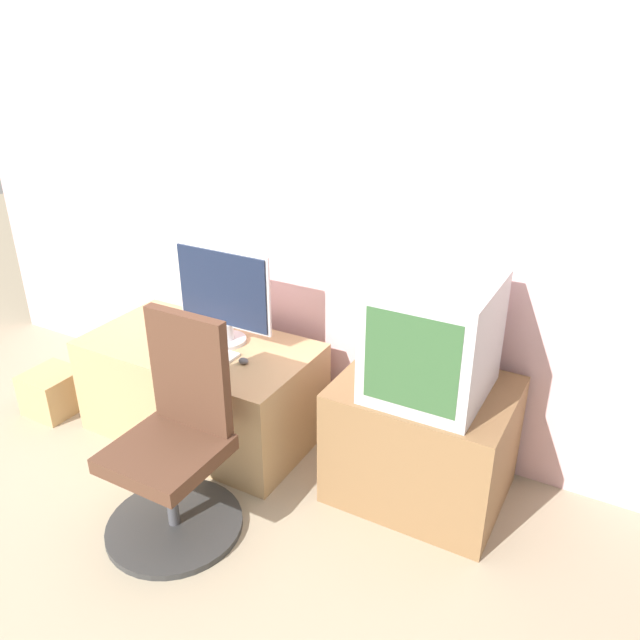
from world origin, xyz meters
TOP-DOWN VIEW (x-y plane):
  - ground_plane at (0.00, 0.00)m, footprint 12.00×12.00m
  - wall_back at (0.00, 1.32)m, footprint 4.40×0.05m
  - desk at (-0.22, 0.87)m, footprint 1.21×0.65m
  - side_stand at (0.99, 0.96)m, footprint 0.77×0.61m
  - main_monitor at (-0.10, 0.96)m, footprint 0.55×0.21m
  - keyboard at (-0.11, 0.81)m, footprint 0.32×0.12m
  - mouse at (0.11, 0.81)m, footprint 0.05×0.04m
  - crt_tv at (1.01, 0.93)m, footprint 0.47×0.51m
  - office_chair at (0.14, 0.26)m, footprint 0.60×0.60m
  - cardboard_box_lower at (-1.09, 0.60)m, footprint 0.27×0.28m

SIDE VIEW (x-z plane):
  - ground_plane at x=0.00m, z-range 0.00..0.00m
  - cardboard_box_lower at x=-1.09m, z-range 0.00..0.24m
  - desk at x=-0.22m, z-range 0.00..0.53m
  - side_stand at x=0.99m, z-range 0.00..0.58m
  - office_chair at x=0.14m, z-range -0.12..0.85m
  - keyboard at x=-0.11m, z-range 0.53..0.54m
  - mouse at x=0.11m, z-range 0.53..0.56m
  - main_monitor at x=-0.10m, z-range 0.53..1.04m
  - crt_tv at x=1.01m, z-range 0.58..1.09m
  - wall_back at x=0.00m, z-range 0.00..2.60m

